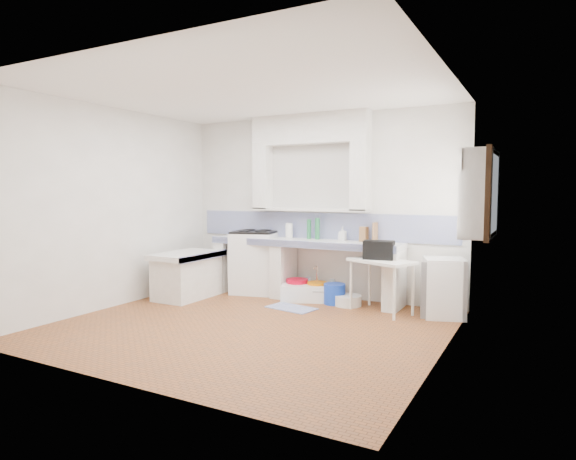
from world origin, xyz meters
The scene contains 36 objects.
floor centered at (0.00, 0.00, 0.00)m, with size 4.50×4.50×0.00m, color brown.
ceiling centered at (0.00, 0.00, 2.80)m, with size 4.50×4.50×0.00m, color white.
wall_back centered at (0.00, 2.00, 1.40)m, with size 4.50×4.50×0.00m, color white.
wall_front centered at (0.00, -2.00, 1.40)m, with size 4.50×4.50×0.00m, color white.
wall_left centered at (-2.25, 0.00, 1.40)m, with size 4.50×4.50×0.00m, color white.
wall_right centered at (2.25, 0.00, 1.40)m, with size 4.50×4.50×0.00m, color white.
alcove_mass centered at (-0.10, 1.88, 2.58)m, with size 1.90×0.25×0.45m, color white.
window_frame centered at (2.42, 1.20, 1.60)m, with size 0.35×0.86×1.06m, color #362011.
lace_valance centered at (2.28, 1.20, 1.98)m, with size 0.01×0.84×0.24m, color white.
counter_slab centered at (-0.10, 1.70, 0.86)m, with size 3.00×0.60×0.08m, color white.
counter_lip centered at (-0.10, 1.42, 0.86)m, with size 3.00×0.04×0.10m, color navy.
counter_pier_left centered at (-1.50, 1.70, 0.41)m, with size 0.20×0.55×0.82m, color white.
counter_pier_mid centered at (-0.45, 1.70, 0.41)m, with size 0.20×0.55×0.82m, color white.
counter_pier_right centered at (1.30, 1.70, 0.41)m, with size 0.20×0.55×0.82m, color white.
peninsula_top centered at (-1.70, 0.90, 0.66)m, with size 0.70×1.10×0.08m, color white.
peninsula_base centered at (-1.70, 0.90, 0.31)m, with size 0.60×1.00×0.62m, color white.
peninsula_lip centered at (-1.37, 0.90, 0.66)m, with size 0.04×1.10×0.10m, color navy.
backsplash centered at (0.00, 1.99, 1.10)m, with size 4.27×0.03×0.40m, color navy.
stove centered at (-0.99, 1.73, 0.48)m, with size 0.68×0.66×0.97m, color white.
sink centered at (0.06, 1.65, 0.11)m, with size 0.90×0.49×0.22m, color white.
side_table centered at (1.20, 1.42, 0.36)m, with size 0.86×0.48×0.04m, color white.
fridge centered at (1.99, 1.57, 0.38)m, with size 0.50×0.50×0.77m, color white.
bucket_red centered at (-0.17, 1.60, 0.15)m, with size 0.33×0.33×0.31m, color red.
bucket_orange centered at (0.15, 1.64, 0.14)m, with size 0.30×0.30×0.28m, color orange.
bucket_blue centered at (0.46, 1.58, 0.15)m, with size 0.31×0.31×0.29m, color blue.
basin_white centered at (0.67, 1.57, 0.08)m, with size 0.39×0.39×0.15m, color white.
water_bottle_a centered at (-0.09, 1.82, 0.15)m, with size 0.08×0.08×0.31m, color silver.
water_bottle_b centered at (0.31, 1.85, 0.15)m, with size 0.08×0.08×0.31m, color silver.
black_bag centered at (1.15, 1.46, 0.84)m, with size 0.40×0.23×0.25m, color black.
green_bottle_a centered at (-0.09, 1.85, 1.05)m, with size 0.07×0.07×0.30m, color #206B3A.
green_bottle_b centered at (0.05, 1.85, 1.06)m, with size 0.07×0.07×0.32m, color #206B3A.
knife_block centered at (0.80, 1.85, 1.01)m, with size 0.11×0.09×0.22m, color #91623A.
cutting_board centered at (0.96, 1.85, 1.04)m, with size 0.02×0.21×0.29m, color #91623A.
paper_towel centered at (-0.43, 1.84, 1.02)m, with size 0.12×0.12×0.23m, color white.
soap_bottle centered at (0.46, 1.85, 1.00)m, with size 0.09×0.10×0.21m, color white.
rug centered at (0.03, 1.04, 0.01)m, with size 0.67×0.38×0.01m, color #333A8A.
Camera 1 is at (3.12, -4.83, 1.62)m, focal length 30.15 mm.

